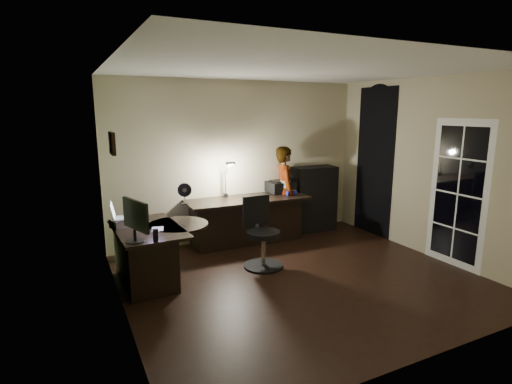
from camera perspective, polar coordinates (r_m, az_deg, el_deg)
name	(u,v)px	position (r m, az deg, el deg)	size (l,w,h in m)	color
floor	(300,279)	(5.51, 6.37, -12.18)	(4.50, 4.00, 0.01)	black
ceiling	(306,68)	(5.06, 7.09, 17.14)	(4.50, 4.00, 0.01)	silver
wall_back	(239,161)	(6.86, -2.39, 4.43)	(4.50, 0.01, 2.70)	tan
wall_front	(434,216)	(3.63, 24.08, -3.17)	(4.50, 0.01, 2.70)	tan
wall_left	(117,196)	(4.34, -19.19, -0.49)	(0.01, 4.00, 2.70)	tan
wall_right	(429,168)	(6.60, 23.44, 3.18)	(0.01, 4.00, 2.70)	tan
green_wall_overlay	(119,195)	(4.35, -19.00, -0.47)	(0.00, 4.00, 2.70)	#475D2E
arched_doorway	(375,162)	(7.39, 16.58, 4.08)	(0.01, 0.90, 2.60)	black
french_door	(458,194)	(6.30, 26.89, -0.27)	(0.02, 0.92, 2.10)	white
framed_picture	(112,143)	(4.72, -19.88, 6.54)	(0.04, 0.30, 0.25)	black
desk_left	(149,255)	(5.40, -15.02, -8.70)	(0.79, 1.29, 0.74)	black
desk_right	(248,221)	(6.71, -1.15, -4.12)	(2.06, 0.72, 0.77)	black
cabinet	(314,199)	(7.47, 8.23, -0.94)	(0.80, 0.40, 1.19)	black
laptop_stand	(123,223)	(5.38, -18.52, -4.27)	(0.27, 0.22, 0.11)	silver
laptop	(125,210)	(5.35, -18.21, -2.43)	(0.33, 0.31, 0.22)	silver
monitor	(134,227)	(4.74, -16.97, -4.79)	(0.11, 0.54, 0.35)	black
mouse	(156,229)	(5.16, -14.10, -5.11)	(0.07, 0.10, 0.04)	silver
phone	(182,226)	(5.27, -10.48, -4.76)	(0.06, 0.12, 0.01)	black
pen	(136,239)	(4.89, -16.82, -6.38)	(0.01, 0.15, 0.01)	black
speaker	(156,235)	(4.71, -14.15, -5.98)	(0.06, 0.06, 0.16)	black
notepad	(158,229)	(5.19, -13.87, -5.17)	(0.14, 0.20, 0.01)	silver
desk_fan	(185,193)	(6.24, -10.17, -0.21)	(0.21, 0.12, 0.33)	black
headphones	(291,192)	(6.84, 5.09, -0.05)	(0.20, 0.08, 0.09)	#212093
printer	(281,186)	(7.07, 3.56, 0.85)	(0.46, 0.36, 0.21)	black
desk_lamp	(225,178)	(6.61, -4.40, 2.04)	(0.16, 0.30, 0.65)	black
office_chair	(263,233)	(5.67, 1.06, -5.92)	(0.56, 0.56, 1.01)	black
person	(285,192)	(7.03, 4.12, 0.04)	(0.57, 0.38, 1.60)	#D8A88C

